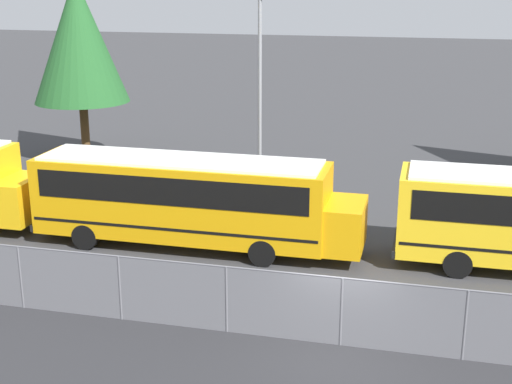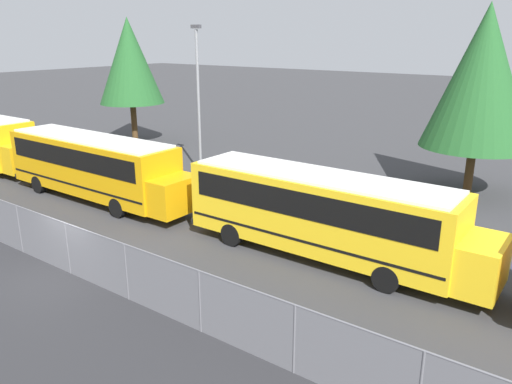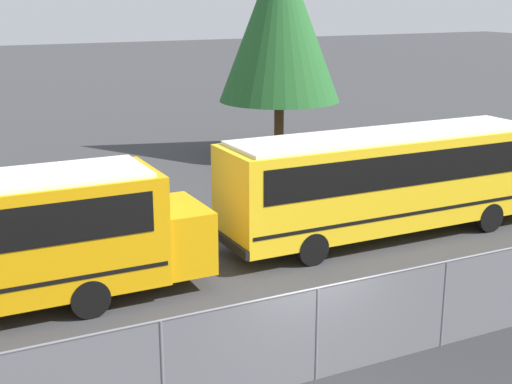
% 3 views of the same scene
% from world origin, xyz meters
% --- Properties ---
extents(ground_plane, '(200.00, 200.00, 0.00)m').
position_xyz_m(ground_plane, '(0.00, 0.00, 0.00)').
color(ground_plane, '#38383A').
extents(fence, '(61.54, 0.07, 1.92)m').
position_xyz_m(fence, '(0.00, -0.00, 0.98)').
color(fence, '#9EA0A5').
rests_on(fence, ground_plane).
extents(school_bus_2, '(11.70, 2.51, 3.22)m').
position_xyz_m(school_bus_2, '(6.52, 6.37, 1.90)').
color(school_bus_2, yellow).
rests_on(school_bus_2, ground_plane).
extents(tree_0, '(5.44, 5.44, 9.58)m').
position_xyz_m(tree_0, '(8.84, 17.96, 6.03)').
color(tree_0, '#51381E').
rests_on(tree_0, ground_plane).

